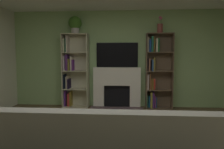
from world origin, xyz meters
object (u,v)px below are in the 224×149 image
at_px(fireplace, 117,86).
at_px(vase_with_flowers, 160,28).
at_px(potted_plant, 75,24).
at_px(bookshelf_left, 73,72).
at_px(bookshelf_right, 156,72).
at_px(tv, 117,55).

height_order(fireplace, vase_with_flowers, vase_with_flowers).
bearing_deg(potted_plant, bookshelf_left, 162.60).
distance_m(bookshelf_left, potted_plant, 1.24).
distance_m(bookshelf_right, potted_plant, 2.41).
relative_size(bookshelf_left, potted_plant, 4.26).
height_order(bookshelf_right, potted_plant, potted_plant).
distance_m(fireplace, bookshelf_left, 1.23).
xyz_separation_m(bookshelf_left, bookshelf_right, (2.16, 0.01, 0.01)).
height_order(tv, vase_with_flowers, vase_with_flowers).
xyz_separation_m(fireplace, vase_with_flowers, (1.08, -0.05, 1.51)).
bearing_deg(potted_plant, bookshelf_right, 1.05).
bearing_deg(fireplace, vase_with_flowers, -2.50).
height_order(fireplace, bookshelf_right, bookshelf_right).
bearing_deg(bookshelf_right, bookshelf_left, -179.71).
relative_size(bookshelf_left, vase_with_flowers, 4.51).
bearing_deg(bookshelf_left, potted_plant, -17.40).
relative_size(fireplace, bookshelf_left, 0.70).
distance_m(tv, bookshelf_left, 1.25).
relative_size(fireplace, bookshelf_right, 0.70).
bearing_deg(vase_with_flowers, bookshelf_left, 179.30).
distance_m(bookshelf_right, vase_with_flowers, 1.11).
distance_m(fireplace, potted_plant, 1.95).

